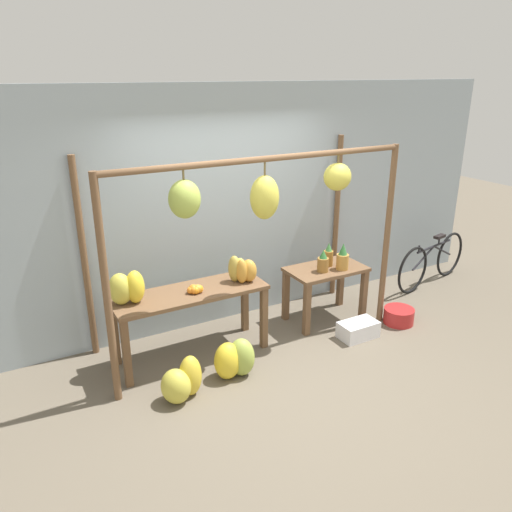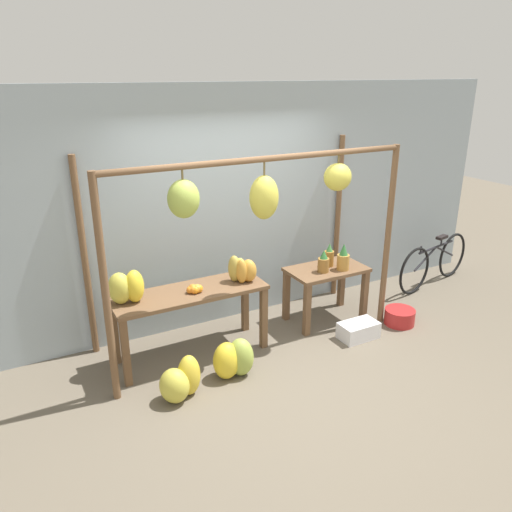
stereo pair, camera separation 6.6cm
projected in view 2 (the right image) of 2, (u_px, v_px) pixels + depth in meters
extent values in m
plane|color=#665B4C|center=(288.00, 375.00, 5.07)|extent=(20.00, 20.00, 0.00)
cube|color=#99A8B2|center=(223.00, 208.00, 5.82)|extent=(8.00, 0.08, 2.80)
cylinder|color=brown|center=(106.00, 294.00, 4.35)|extent=(0.07, 0.07, 2.16)
cylinder|color=brown|center=(388.00, 238.00, 5.79)|extent=(0.07, 0.07, 2.16)
cylinder|color=brown|center=(85.00, 260.00, 5.14)|extent=(0.07, 0.07, 2.16)
cylinder|color=brown|center=(338.00, 218.00, 6.58)|extent=(0.07, 0.07, 2.16)
cylinder|color=brown|center=(267.00, 159.00, 4.71)|extent=(3.24, 0.06, 0.06)
cylinder|color=brown|center=(182.00, 175.00, 4.35)|extent=(0.02, 0.02, 0.08)
ellipsoid|color=#9EB247|center=(184.00, 199.00, 4.43)|extent=(0.29, 0.26, 0.35)
cylinder|color=brown|center=(264.00, 169.00, 4.72)|extent=(0.02, 0.02, 0.12)
ellipsoid|color=gold|center=(264.00, 197.00, 4.82)|extent=(0.29, 0.26, 0.43)
cylinder|color=brown|center=(339.00, 159.00, 5.11)|extent=(0.02, 0.02, 0.08)
ellipsoid|color=gold|center=(338.00, 177.00, 5.17)|extent=(0.30, 0.27, 0.29)
cube|color=brown|center=(190.00, 293.00, 5.19)|extent=(1.62, 0.55, 0.04)
cube|color=brown|center=(126.00, 353.00, 4.80)|extent=(0.07, 0.07, 0.72)
cube|color=brown|center=(264.00, 318.00, 5.48)|extent=(0.07, 0.07, 0.72)
cube|color=brown|center=(114.00, 333.00, 5.17)|extent=(0.07, 0.07, 0.72)
cube|color=brown|center=(245.00, 302.00, 5.85)|extent=(0.07, 0.07, 0.72)
cube|color=brown|center=(327.00, 270.00, 5.99)|extent=(0.94, 0.55, 0.04)
cube|color=brown|center=(307.00, 310.00, 5.74)|extent=(0.07, 0.07, 0.64)
cube|color=brown|center=(364.00, 295.00, 6.11)|extent=(0.07, 0.07, 0.64)
cube|color=brown|center=(286.00, 295.00, 6.11)|extent=(0.07, 0.07, 0.64)
cube|color=brown|center=(341.00, 282.00, 6.49)|extent=(0.07, 0.07, 0.64)
ellipsoid|color=yellow|center=(135.00, 286.00, 4.89)|extent=(0.27, 0.27, 0.34)
ellipsoid|color=gold|center=(120.00, 288.00, 4.85)|extent=(0.31, 0.31, 0.32)
sphere|color=orange|center=(190.00, 290.00, 5.12)|extent=(0.08, 0.08, 0.08)
sphere|color=orange|center=(193.00, 288.00, 5.13)|extent=(0.09, 0.09, 0.09)
sphere|color=orange|center=(199.00, 289.00, 5.14)|extent=(0.08, 0.08, 0.08)
sphere|color=orange|center=(193.00, 289.00, 5.15)|extent=(0.07, 0.07, 0.07)
sphere|color=orange|center=(195.00, 290.00, 5.11)|extent=(0.08, 0.08, 0.08)
sphere|color=orange|center=(192.00, 288.00, 5.15)|extent=(0.08, 0.08, 0.08)
sphere|color=orange|center=(194.00, 290.00, 5.11)|extent=(0.08, 0.08, 0.08)
sphere|color=orange|center=(197.00, 289.00, 5.13)|extent=(0.09, 0.09, 0.09)
sphere|color=orange|center=(199.00, 289.00, 5.14)|extent=(0.08, 0.08, 0.08)
sphere|color=orange|center=(192.00, 289.00, 5.14)|extent=(0.08, 0.08, 0.08)
cylinder|color=#B27F38|center=(343.00, 262.00, 5.91)|extent=(0.15, 0.15, 0.19)
cone|color=#337538|center=(344.00, 249.00, 5.86)|extent=(0.10, 0.10, 0.14)
cylinder|color=#A3702D|center=(329.00, 259.00, 6.02)|extent=(0.11, 0.11, 0.19)
cone|color=#428442|center=(330.00, 247.00, 5.97)|extent=(0.08, 0.08, 0.10)
cylinder|color=olive|center=(323.00, 265.00, 5.85)|extent=(0.13, 0.13, 0.17)
cone|color=#337538|center=(324.00, 254.00, 5.80)|extent=(0.09, 0.09, 0.10)
ellipsoid|color=gold|center=(189.00, 375.00, 4.71)|extent=(0.28, 0.26, 0.42)
ellipsoid|color=gold|center=(174.00, 386.00, 4.61)|extent=(0.38, 0.39, 0.34)
ellipsoid|color=#9EB247|center=(241.00, 357.00, 5.02)|extent=(0.36, 0.36, 0.41)
ellipsoid|color=yellow|center=(227.00, 361.00, 4.97)|extent=(0.32, 0.29, 0.39)
cube|color=silver|center=(358.00, 330.00, 5.75)|extent=(0.45, 0.27, 0.19)
cylinder|color=#AD2323|center=(400.00, 317.00, 6.07)|extent=(0.36, 0.36, 0.19)
torus|color=black|center=(452.00, 255.00, 7.41)|extent=(0.67, 0.17, 0.67)
torus|color=black|center=(414.00, 271.00, 6.82)|extent=(0.67, 0.17, 0.67)
cylinder|color=black|center=(436.00, 247.00, 7.03)|extent=(0.82, 0.20, 0.03)
cylinder|color=black|center=(444.00, 251.00, 7.22)|extent=(0.50, 0.13, 0.26)
cylinder|color=black|center=(425.00, 259.00, 6.93)|extent=(0.50, 0.13, 0.26)
cylinder|color=black|center=(441.00, 242.00, 7.09)|extent=(0.02, 0.02, 0.10)
cube|color=black|center=(442.00, 237.00, 7.06)|extent=(0.21, 0.12, 0.04)
cylinder|color=black|center=(421.00, 250.00, 6.78)|extent=(0.02, 0.02, 0.10)
ellipsoid|color=#B2993D|center=(240.00, 269.00, 5.39)|extent=(0.16, 0.14, 0.26)
ellipsoid|color=gold|center=(249.00, 271.00, 5.38)|extent=(0.23, 0.24, 0.25)
ellipsoid|color=#B2993D|center=(234.00, 269.00, 5.37)|extent=(0.15, 0.17, 0.30)
ellipsoid|color=gold|center=(242.00, 271.00, 5.33)|extent=(0.16, 0.17, 0.27)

